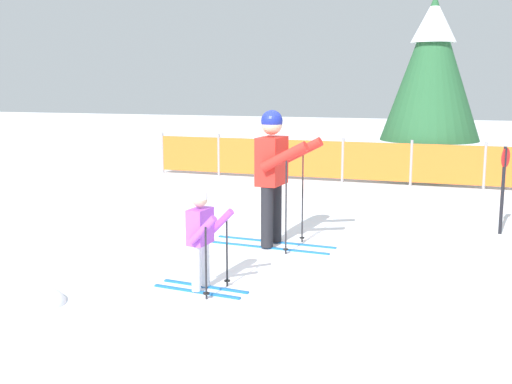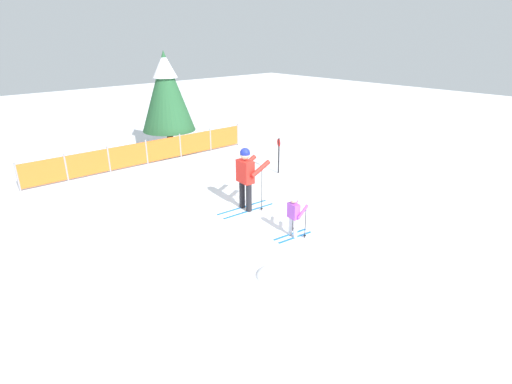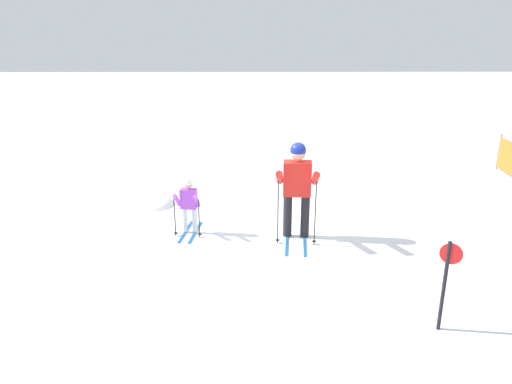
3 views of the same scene
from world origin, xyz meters
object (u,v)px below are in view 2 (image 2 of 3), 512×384
at_px(safety_fence, 147,152).
at_px(conifer_far, 166,90).
at_px(skier_adult, 246,173).
at_px(trail_marker, 279,152).
at_px(skier_child, 294,213).

bearing_deg(safety_fence, conifer_far, 34.60).
height_order(skier_adult, trail_marker, skier_adult).
bearing_deg(skier_adult, safety_fence, 95.56).
xyz_separation_m(skier_child, conifer_far, (1.86, 8.90, 1.88)).
bearing_deg(safety_fence, skier_child, -90.95).
relative_size(skier_adult, conifer_far, 0.45).
height_order(skier_adult, conifer_far, conifer_far).
bearing_deg(conifer_far, safety_fence, -145.40).
xyz_separation_m(skier_adult, conifer_far, (1.66, 6.90, 1.43)).
relative_size(skier_adult, skier_child, 1.66).
height_order(safety_fence, conifer_far, conifer_far).
xyz_separation_m(safety_fence, trail_marker, (3.02, -4.04, 0.31)).
bearing_deg(skier_adult, conifer_far, 81.25).
height_order(skier_child, trail_marker, trail_marker).
bearing_deg(conifer_far, skier_child, -101.83).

